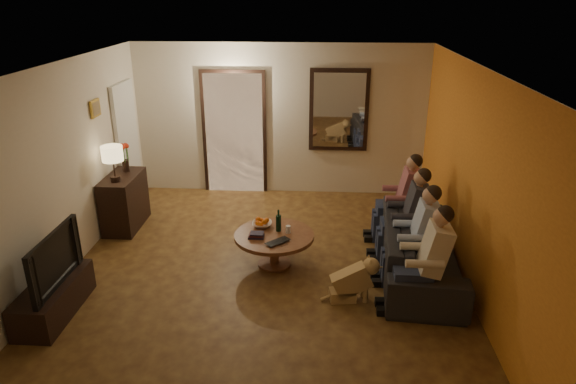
# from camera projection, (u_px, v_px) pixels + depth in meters

# --- Properties ---
(floor) EXTENTS (5.00, 6.00, 0.01)m
(floor) POSITION_uv_depth(u_px,v_px,m) (263.00, 277.00, 6.52)
(floor) COLOR #462612
(floor) RESTS_ON ground
(ceiling) EXTENTS (5.00, 6.00, 0.01)m
(ceiling) POSITION_uv_depth(u_px,v_px,m) (259.00, 69.00, 5.56)
(ceiling) COLOR white
(ceiling) RESTS_ON back_wall
(back_wall) EXTENTS (5.00, 0.02, 2.60)m
(back_wall) POSITION_uv_depth(u_px,v_px,m) (280.00, 120.00, 8.82)
(back_wall) COLOR beige
(back_wall) RESTS_ON floor
(front_wall) EXTENTS (5.00, 0.02, 2.60)m
(front_wall) POSITION_uv_depth(u_px,v_px,m) (209.00, 346.00, 3.26)
(front_wall) COLOR beige
(front_wall) RESTS_ON floor
(left_wall) EXTENTS (0.02, 6.00, 2.60)m
(left_wall) POSITION_uv_depth(u_px,v_px,m) (55.00, 177.00, 6.18)
(left_wall) COLOR beige
(left_wall) RESTS_ON floor
(right_wall) EXTENTS (0.02, 6.00, 2.60)m
(right_wall) POSITION_uv_depth(u_px,v_px,m) (477.00, 186.00, 5.90)
(right_wall) COLOR beige
(right_wall) RESTS_ON floor
(orange_accent) EXTENTS (0.01, 6.00, 2.60)m
(orange_accent) POSITION_uv_depth(u_px,v_px,m) (476.00, 186.00, 5.90)
(orange_accent) COLOR orange
(orange_accent) RESTS_ON right_wall
(kitchen_doorway) EXTENTS (1.00, 0.06, 2.10)m
(kitchen_doorway) POSITION_uv_depth(u_px,v_px,m) (234.00, 134.00, 8.94)
(kitchen_doorway) COLOR #FFE0A5
(kitchen_doorway) RESTS_ON floor
(door_trim) EXTENTS (1.12, 0.04, 2.22)m
(door_trim) POSITION_uv_depth(u_px,v_px,m) (234.00, 134.00, 8.93)
(door_trim) COLOR black
(door_trim) RESTS_ON floor
(fridge_glimpse) EXTENTS (0.45, 0.03, 1.70)m
(fridge_glimpse) POSITION_uv_depth(u_px,v_px,m) (249.00, 143.00, 8.99)
(fridge_glimpse) COLOR silver
(fridge_glimpse) RESTS_ON floor
(mirror_frame) EXTENTS (1.00, 0.05, 1.40)m
(mirror_frame) POSITION_uv_depth(u_px,v_px,m) (339.00, 110.00, 8.65)
(mirror_frame) COLOR black
(mirror_frame) RESTS_ON back_wall
(mirror_glass) EXTENTS (0.86, 0.02, 1.26)m
(mirror_glass) POSITION_uv_depth(u_px,v_px,m) (339.00, 111.00, 8.63)
(mirror_glass) COLOR white
(mirror_glass) RESTS_ON back_wall
(white_door) EXTENTS (0.06, 0.85, 2.04)m
(white_door) POSITION_uv_depth(u_px,v_px,m) (128.00, 145.00, 8.41)
(white_door) COLOR white
(white_door) RESTS_ON floor
(framed_art) EXTENTS (0.03, 0.28, 0.24)m
(framed_art) POSITION_uv_depth(u_px,v_px,m) (95.00, 108.00, 7.18)
(framed_art) COLOR #B28C33
(framed_art) RESTS_ON left_wall
(art_canvas) EXTENTS (0.01, 0.22, 0.18)m
(art_canvas) POSITION_uv_depth(u_px,v_px,m) (96.00, 108.00, 7.18)
(art_canvas) COLOR brown
(art_canvas) RESTS_ON left_wall
(dresser) EXTENTS (0.45, 0.92, 0.82)m
(dresser) POSITION_uv_depth(u_px,v_px,m) (124.00, 201.00, 7.77)
(dresser) COLOR black
(dresser) RESTS_ON floor
(table_lamp) EXTENTS (0.30, 0.30, 0.54)m
(table_lamp) POSITION_uv_depth(u_px,v_px,m) (113.00, 164.00, 7.31)
(table_lamp) COLOR beige
(table_lamp) RESTS_ON dresser
(flower_vase) EXTENTS (0.14, 0.14, 0.44)m
(flower_vase) POSITION_uv_depth(u_px,v_px,m) (125.00, 157.00, 7.74)
(flower_vase) COLOR red
(flower_vase) RESTS_ON dresser
(tv_stand) EXTENTS (0.45, 1.15, 0.38)m
(tv_stand) POSITION_uv_depth(u_px,v_px,m) (54.00, 298.00, 5.72)
(tv_stand) COLOR black
(tv_stand) RESTS_ON floor
(tv) EXTENTS (1.06, 0.14, 0.61)m
(tv) POSITION_uv_depth(u_px,v_px,m) (46.00, 259.00, 5.54)
(tv) COLOR black
(tv) RESTS_ON tv_stand
(sofa) EXTENTS (2.41, 1.11, 0.68)m
(sofa) POSITION_uv_depth(u_px,v_px,m) (420.00, 248.00, 6.53)
(sofa) COLOR black
(sofa) RESTS_ON floor
(person_a) EXTENTS (0.60, 0.40, 1.20)m
(person_a) POSITION_uv_depth(u_px,v_px,m) (428.00, 265.00, 5.60)
(person_a) COLOR tan
(person_a) RESTS_ON sofa
(person_b) EXTENTS (0.60, 0.40, 1.20)m
(person_b) POSITION_uv_depth(u_px,v_px,m) (418.00, 240.00, 6.16)
(person_b) COLOR tan
(person_b) RESTS_ON sofa
(person_c) EXTENTS (0.60, 0.40, 1.20)m
(person_c) POSITION_uv_depth(u_px,v_px,m) (410.00, 219.00, 6.72)
(person_c) COLOR tan
(person_c) RESTS_ON sofa
(person_d) EXTENTS (0.60, 0.40, 1.20)m
(person_d) POSITION_uv_depth(u_px,v_px,m) (403.00, 201.00, 7.27)
(person_d) COLOR tan
(person_d) RESTS_ON sofa
(dog) EXTENTS (0.59, 0.32, 0.56)m
(dog) POSITION_uv_depth(u_px,v_px,m) (352.00, 279.00, 5.93)
(dog) COLOR #A37A4B
(dog) RESTS_ON floor
(coffee_table) EXTENTS (1.18, 1.18, 0.45)m
(coffee_table) POSITION_uv_depth(u_px,v_px,m) (274.00, 249.00, 6.73)
(coffee_table) COLOR #592E1A
(coffee_table) RESTS_ON floor
(bowl) EXTENTS (0.26, 0.26, 0.06)m
(bowl) POSITION_uv_depth(u_px,v_px,m) (262.00, 224.00, 6.85)
(bowl) COLOR white
(bowl) RESTS_ON coffee_table
(oranges) EXTENTS (0.20, 0.20, 0.08)m
(oranges) POSITION_uv_depth(u_px,v_px,m) (262.00, 220.00, 6.82)
(oranges) COLOR #DC5E12
(oranges) RESTS_ON bowl
(wine_bottle) EXTENTS (0.07, 0.07, 0.31)m
(wine_bottle) POSITION_uv_depth(u_px,v_px,m) (278.00, 220.00, 6.68)
(wine_bottle) COLOR black
(wine_bottle) RESTS_ON coffee_table
(wine_glass) EXTENTS (0.06, 0.06, 0.10)m
(wine_glass) POSITION_uv_depth(u_px,v_px,m) (288.00, 229.00, 6.66)
(wine_glass) COLOR silver
(wine_glass) RESTS_ON coffee_table
(book_stack) EXTENTS (0.20, 0.15, 0.07)m
(book_stack) POSITION_uv_depth(u_px,v_px,m) (256.00, 235.00, 6.55)
(book_stack) COLOR black
(book_stack) RESTS_ON coffee_table
(laptop) EXTENTS (0.38, 0.38, 0.03)m
(laptop) POSITION_uv_depth(u_px,v_px,m) (280.00, 243.00, 6.37)
(laptop) COLOR black
(laptop) RESTS_ON coffee_table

